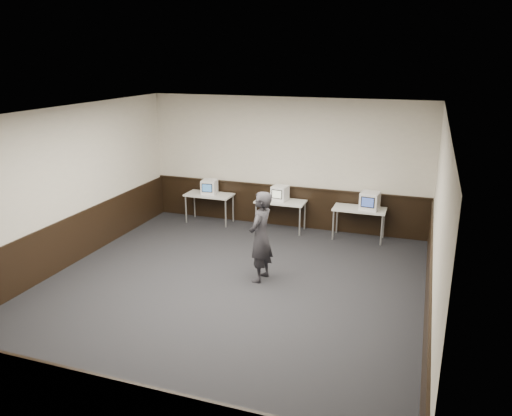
{
  "coord_description": "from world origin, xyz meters",
  "views": [
    {
      "loc": [
        3.24,
        -7.59,
        4.12
      ],
      "look_at": [
        0.06,
        1.6,
        1.15
      ],
      "focal_mm": 35.0,
      "sensor_mm": 36.0,
      "label": 1
    }
  ],
  "objects_px": {
    "desk_left": "(209,197)",
    "emac_left": "(209,187)",
    "desk_center": "(281,204)",
    "emac_center": "(280,193)",
    "emac_right": "(370,201)",
    "person": "(261,237)",
    "desk_right": "(359,211)"
  },
  "relations": [
    {
      "from": "emac_right",
      "to": "desk_center",
      "type": "bearing_deg",
      "value": -173.92
    },
    {
      "from": "desk_left",
      "to": "emac_center",
      "type": "xyz_separation_m",
      "value": [
        1.87,
        0.04,
        0.25
      ]
    },
    {
      "from": "emac_center",
      "to": "person",
      "type": "distance_m",
      "value": 2.94
    },
    {
      "from": "desk_right",
      "to": "emac_left",
      "type": "distance_m",
      "value": 3.81
    },
    {
      "from": "emac_left",
      "to": "emac_center",
      "type": "xyz_separation_m",
      "value": [
        1.87,
        0.01,
        -0.0
      ]
    },
    {
      "from": "desk_left",
      "to": "emac_left",
      "type": "relative_size",
      "value": 2.81
    },
    {
      "from": "desk_left",
      "to": "emac_left",
      "type": "distance_m",
      "value": 0.26
    },
    {
      "from": "emac_center",
      "to": "person",
      "type": "xyz_separation_m",
      "value": [
        0.48,
        -2.9,
        -0.06
      ]
    },
    {
      "from": "desk_center",
      "to": "emac_left",
      "type": "distance_m",
      "value": 1.92
    },
    {
      "from": "desk_right",
      "to": "emac_left",
      "type": "height_order",
      "value": "emac_left"
    },
    {
      "from": "desk_center",
      "to": "emac_left",
      "type": "height_order",
      "value": "emac_left"
    },
    {
      "from": "desk_center",
      "to": "person",
      "type": "height_order",
      "value": "person"
    },
    {
      "from": "desk_right",
      "to": "emac_center",
      "type": "distance_m",
      "value": 1.95
    },
    {
      "from": "desk_left",
      "to": "emac_left",
      "type": "xyz_separation_m",
      "value": [
        -0.0,
        0.03,
        0.25
      ]
    },
    {
      "from": "desk_left",
      "to": "emac_left",
      "type": "bearing_deg",
      "value": 95.66
    },
    {
      "from": "emac_center",
      "to": "desk_right",
      "type": "bearing_deg",
      "value": 5.61
    },
    {
      "from": "desk_left",
      "to": "emac_center",
      "type": "height_order",
      "value": "emac_center"
    },
    {
      "from": "desk_center",
      "to": "emac_center",
      "type": "height_order",
      "value": "emac_center"
    },
    {
      "from": "emac_left",
      "to": "person",
      "type": "height_order",
      "value": "person"
    },
    {
      "from": "desk_left",
      "to": "desk_center",
      "type": "relative_size",
      "value": 1.0
    },
    {
      "from": "desk_left",
      "to": "desk_center",
      "type": "bearing_deg",
      "value": 0.0
    },
    {
      "from": "desk_right",
      "to": "emac_left",
      "type": "bearing_deg",
      "value": 179.6
    },
    {
      "from": "emac_center",
      "to": "desk_center",
      "type": "bearing_deg",
      "value": -43.36
    },
    {
      "from": "desk_right",
      "to": "emac_right",
      "type": "height_order",
      "value": "emac_right"
    },
    {
      "from": "emac_left",
      "to": "person",
      "type": "bearing_deg",
      "value": -57.46
    },
    {
      "from": "desk_center",
      "to": "desk_left",
      "type": "bearing_deg",
      "value": 180.0
    },
    {
      "from": "desk_center",
      "to": "person",
      "type": "relative_size",
      "value": 0.69
    },
    {
      "from": "desk_left",
      "to": "emac_right",
      "type": "distance_m",
      "value": 4.03
    },
    {
      "from": "emac_center",
      "to": "person",
      "type": "relative_size",
      "value": 0.24
    },
    {
      "from": "desk_center",
      "to": "emac_center",
      "type": "bearing_deg",
      "value": 129.82
    },
    {
      "from": "desk_center",
      "to": "desk_right",
      "type": "relative_size",
      "value": 1.0
    },
    {
      "from": "emac_left",
      "to": "desk_center",
      "type": "bearing_deg",
      "value": -7.39
    }
  ]
}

